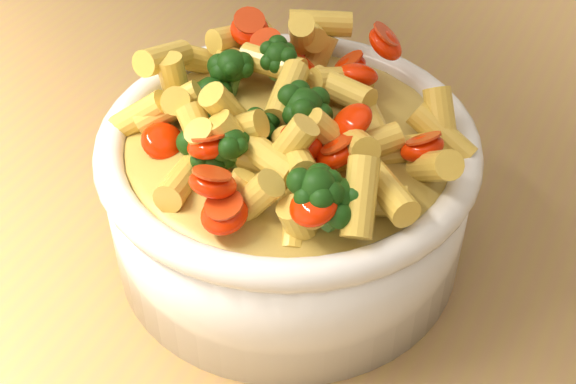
% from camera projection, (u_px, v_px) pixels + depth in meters
% --- Properties ---
extents(table, '(1.20, 0.80, 0.90)m').
position_uv_depth(table, '(307.00, 296.00, 0.62)').
color(table, '#A17545').
rests_on(table, ground).
extents(serving_bowl, '(0.22, 0.22, 0.10)m').
position_uv_depth(serving_bowl, '(288.00, 191.00, 0.49)').
color(serving_bowl, white).
rests_on(serving_bowl, table).
extents(pasta_salad, '(0.18, 0.18, 0.04)m').
position_uv_depth(pasta_salad, '(288.00, 112.00, 0.45)').
color(pasta_salad, '#FFD950').
rests_on(pasta_salad, serving_bowl).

